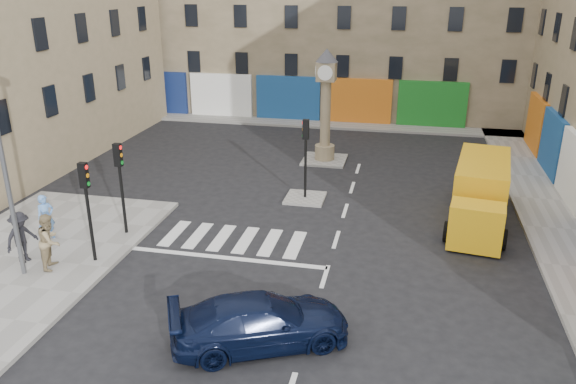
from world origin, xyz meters
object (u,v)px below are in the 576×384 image
(navy_sedan, at_px, (260,321))
(pedestrian_dark, at_px, (21,237))
(lamp_post, at_px, (0,144))
(pedestrian_tan, at_px, (50,241))
(traffic_light_island, at_px, (306,146))
(yellow_van, at_px, (480,193))
(pedestrian_blue, at_px, (46,217))
(traffic_light_left_near, at_px, (87,196))
(traffic_light_left_far, at_px, (120,174))
(clock_pillar, at_px, (326,99))

(navy_sedan, bearing_deg, pedestrian_dark, 48.64)
(lamp_post, distance_m, pedestrian_tan, 3.77)
(traffic_light_island, bearing_deg, yellow_van, -5.74)
(pedestrian_blue, distance_m, pedestrian_dark, 1.89)
(traffic_light_left_near, distance_m, pedestrian_tan, 2.02)
(pedestrian_dark, bearing_deg, pedestrian_blue, 24.87)
(traffic_light_left_far, distance_m, pedestrian_tan, 3.68)
(traffic_light_left_near, height_order, pedestrian_dark, traffic_light_left_near)
(traffic_light_left_far, xyz_separation_m, pedestrian_blue, (-2.69, -1.16, -1.56))
(clock_pillar, bearing_deg, navy_sedan, -87.38)
(traffic_light_left_near, distance_m, yellow_van, 15.69)
(pedestrian_blue, relative_size, pedestrian_dark, 0.95)
(traffic_light_left_near, xyz_separation_m, lamp_post, (-1.90, -1.40, 2.17))
(navy_sedan, height_order, pedestrian_tan, pedestrian_tan)
(lamp_post, relative_size, pedestrian_blue, 4.57)
(clock_pillar, relative_size, pedestrian_dark, 3.19)
(traffic_light_left_near, xyz_separation_m, navy_sedan, (7.08, -3.34, -1.89))
(traffic_light_left_far, height_order, pedestrian_tan, traffic_light_left_far)
(lamp_post, height_order, pedestrian_tan, lamp_post)
(traffic_light_island, distance_m, navy_sedan, 11.32)
(traffic_light_left_near, height_order, traffic_light_island, traffic_light_left_near)
(navy_sedan, height_order, pedestrian_dark, pedestrian_dark)
(lamp_post, distance_m, navy_sedan, 10.05)
(pedestrian_blue, bearing_deg, yellow_van, -40.93)
(yellow_van, bearing_deg, pedestrian_tan, -144.52)
(clock_pillar, relative_size, pedestrian_blue, 3.36)
(traffic_light_left_far, relative_size, traffic_light_island, 1.00)
(traffic_light_left_far, relative_size, pedestrian_blue, 2.04)
(navy_sedan, bearing_deg, pedestrian_tan, 47.24)
(traffic_light_island, relative_size, pedestrian_tan, 1.84)
(pedestrian_tan, xyz_separation_m, pedestrian_dark, (-1.24, 0.13, -0.05))
(traffic_light_island, xyz_separation_m, lamp_post, (-8.20, -9.20, 2.20))
(lamp_post, height_order, pedestrian_blue, lamp_post)
(traffic_light_left_near, height_order, traffic_light_left_far, same)
(traffic_light_left_near, relative_size, clock_pillar, 0.61)
(clock_pillar, height_order, navy_sedan, clock_pillar)
(traffic_light_left_far, xyz_separation_m, navy_sedan, (7.08, -5.74, -1.89))
(traffic_light_left_far, xyz_separation_m, pedestrian_tan, (-1.16, -3.17, -1.47))
(traffic_light_left_near, xyz_separation_m, traffic_light_island, (6.30, 7.80, -0.03))
(traffic_light_island, distance_m, clock_pillar, 6.07)
(lamp_post, xyz_separation_m, pedestrian_blue, (-0.79, 2.64, -3.74))
(traffic_light_left_near, relative_size, pedestrian_blue, 2.04)
(yellow_van, relative_size, pedestrian_tan, 3.50)
(traffic_light_left_far, height_order, pedestrian_dark, traffic_light_left_far)
(clock_pillar, xyz_separation_m, navy_sedan, (0.78, -17.13, -2.82))
(yellow_van, bearing_deg, pedestrian_dark, -146.70)
(clock_pillar, bearing_deg, traffic_light_left_near, -114.55)
(yellow_van, xyz_separation_m, pedestrian_tan, (-15.12, -7.80, -0.08))
(traffic_light_island, relative_size, clock_pillar, 0.61)
(traffic_light_left_far, bearing_deg, pedestrian_dark, -128.41)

